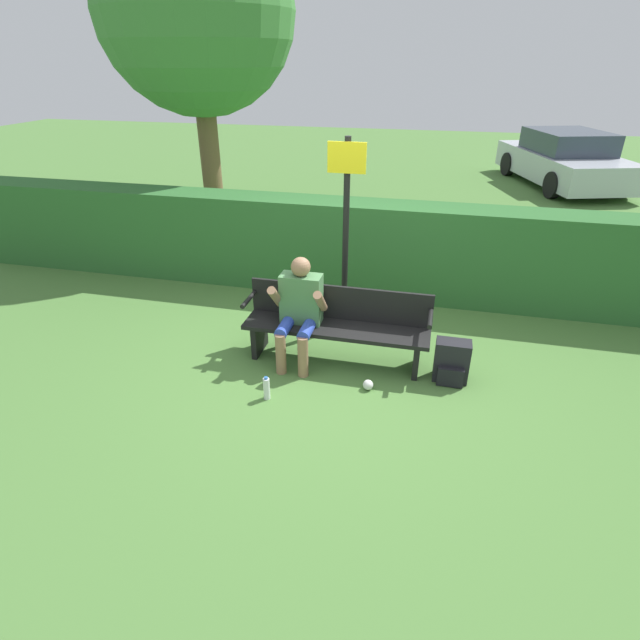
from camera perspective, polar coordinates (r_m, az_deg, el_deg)
ground_plane at (r=5.53m, az=1.76°, el=-4.63°), size 40.00×40.00×0.00m
hedge_back at (r=6.95m, az=5.08°, el=8.14°), size 12.00×0.59×1.27m
park_bench at (r=5.37m, az=1.96°, el=-0.41°), size 1.99×0.44×0.81m
person_seated at (r=5.26m, az=-2.39°, el=1.52°), size 0.57×0.57×1.16m
backpack at (r=5.28m, az=14.80°, el=-4.70°), size 0.35×0.27×0.45m
water_bottle at (r=4.92m, az=-6.12°, el=-7.77°), size 0.06×0.06×0.25m
signpost at (r=5.66m, az=2.96°, el=10.94°), size 0.41×0.09×2.25m
parked_car at (r=14.74m, az=26.11°, el=16.11°), size 3.00×4.53×1.34m
tree at (r=9.38m, az=-14.01°, el=30.98°), size 3.13×3.13×5.18m
litter_crumple at (r=5.08m, az=5.51°, el=-7.38°), size 0.10×0.10×0.10m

